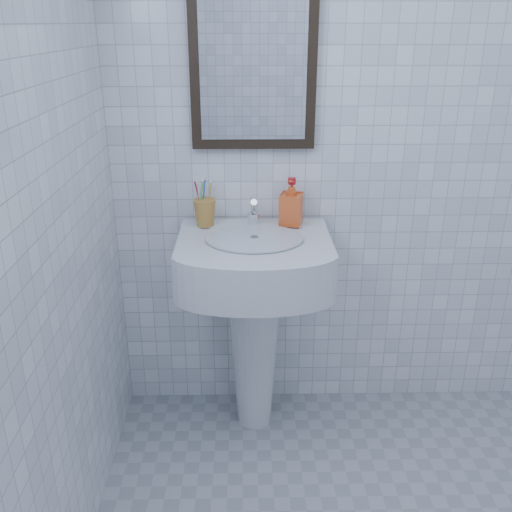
{
  "coord_description": "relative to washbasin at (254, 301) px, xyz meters",
  "views": [
    {
      "loc": [
        -0.53,
        -1.17,
        1.72
      ],
      "look_at": [
        -0.49,
        0.86,
        0.89
      ],
      "focal_mm": 40.0,
      "sensor_mm": 36.0,
      "label": 1
    }
  ],
  "objects": [
    {
      "name": "faucet",
      "position": [
        0.0,
        0.11,
        0.35
      ],
      "size": [
        0.05,
        0.11,
        0.13
      ],
      "color": "silver",
      "rests_on": "washbasin"
    },
    {
      "name": "toothbrush_cup",
      "position": [
        -0.2,
        0.11,
        0.36
      ],
      "size": [
        0.1,
        0.1,
        0.11
      ],
      "primitive_type": null,
      "rotation": [
        0.0,
        0.0,
        0.05
      ],
      "color": "#B68033",
      "rests_on": "washbasin"
    },
    {
      "name": "soap_dispenser",
      "position": [
        0.16,
        0.12,
        0.4
      ],
      "size": [
        0.11,
        0.11,
        0.2
      ],
      "primitive_type": "imported",
      "rotation": [
        0.0,
        0.0,
        -0.26
      ],
      "color": "#DF5315",
      "rests_on": "washbasin"
    },
    {
      "name": "wall_mirror",
      "position": [
        -0.0,
        0.19,
        0.92
      ],
      "size": [
        0.5,
        0.04,
        0.62
      ],
      "color": "black",
      "rests_on": "wall_back"
    },
    {
      "name": "wall_back",
      "position": [
        0.5,
        0.21,
        0.62
      ],
      "size": [
        2.2,
        0.02,
        2.5
      ],
      "primitive_type": "cube",
      "color": "white",
      "rests_on": "ground"
    },
    {
      "name": "washbasin",
      "position": [
        0.0,
        0.0,
        0.0
      ],
      "size": [
        0.61,
        0.45,
        0.94
      ],
      "color": "silver",
      "rests_on": "ground"
    }
  ]
}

